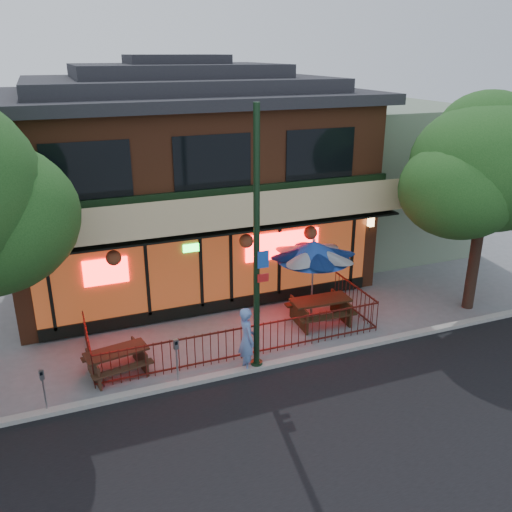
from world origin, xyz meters
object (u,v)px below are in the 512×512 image
(picnic_table_left, at_px, (117,358))
(patio_umbrella, at_px, (314,250))
(picnic_table_right, at_px, (320,307))
(street_light, at_px, (257,260))
(parking_meter_near, at_px, (177,354))
(parking_meter_far, at_px, (43,384))
(street_tree_right, at_px, (489,160))
(pedestrian, at_px, (247,339))

(picnic_table_left, bearing_deg, patio_umbrella, 10.16)
(picnic_table_right, bearing_deg, street_light, -148.37)
(street_light, height_order, picnic_table_left, street_light)
(parking_meter_near, bearing_deg, patio_umbrella, 24.25)
(parking_meter_near, bearing_deg, parking_meter_far, 180.00)
(street_tree_right, xyz_separation_m, parking_meter_far, (-13.41, -0.99, -4.17))
(street_light, distance_m, pedestrian, 2.25)
(picnic_table_right, bearing_deg, picnic_table_left, -174.19)
(patio_umbrella, height_order, parking_meter_far, patio_umbrella)
(picnic_table_right, height_order, parking_meter_near, parking_meter_near)
(street_light, xyz_separation_m, street_tree_right, (8.04, 0.99, 1.81))
(pedestrian, bearing_deg, street_tree_right, -82.83)
(street_tree_right, height_order, parking_meter_far, street_tree_right)
(patio_umbrella, bearing_deg, parking_meter_near, -155.75)
(picnic_table_left, height_order, pedestrian, pedestrian)
(street_tree_right, distance_m, pedestrian, 9.28)
(picnic_table_left, xyz_separation_m, pedestrian, (3.29, -1.05, 0.46))
(picnic_table_left, bearing_deg, picnic_table_right, 5.81)
(picnic_table_right, xyz_separation_m, parking_meter_far, (-8.22, -1.75, 0.26))
(picnic_table_left, distance_m, parking_meter_near, 1.81)
(picnic_table_left, distance_m, parking_meter_far, 2.15)
(parking_meter_far, bearing_deg, picnic_table_right, 12.03)
(parking_meter_near, bearing_deg, street_light, -0.07)
(street_tree_right, xyz_separation_m, parking_meter_near, (-10.22, -0.99, -4.07))
(patio_umbrella, bearing_deg, street_light, -141.21)
(street_light, bearing_deg, parking_meter_far, 179.97)
(parking_meter_far, bearing_deg, street_light, -0.03)
(pedestrian, height_order, parking_meter_near, pedestrian)
(street_light, height_order, pedestrian, street_light)
(street_light, relative_size, patio_umbrella, 2.62)
(pedestrian, bearing_deg, parking_meter_near, 92.24)
(street_light, height_order, street_tree_right, street_tree_right)
(street_light, bearing_deg, picnic_table_left, 162.75)
(street_tree_right, height_order, picnic_table_left, street_tree_right)
(street_light, height_order, picnic_table_right, street_light)
(street_tree_right, bearing_deg, picnic_table_right, 171.61)
(parking_meter_near, bearing_deg, pedestrian, 1.50)
(parking_meter_far, bearing_deg, patio_umbrella, 15.33)
(street_tree_right, bearing_deg, patio_umbrella, 166.62)
(street_light, bearing_deg, patio_umbrella, 38.79)
(street_tree_right, relative_size, parking_meter_near, 5.33)
(picnic_table_right, xyz_separation_m, pedestrian, (-3.11, -1.70, 0.39))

